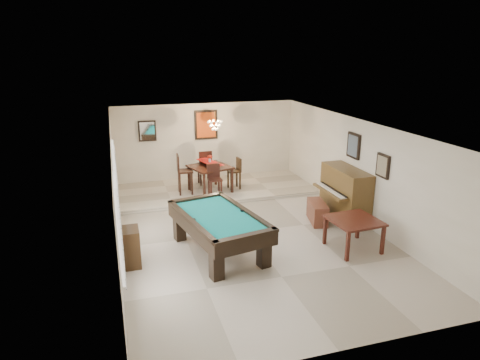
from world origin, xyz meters
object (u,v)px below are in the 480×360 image
upright_piano (339,195)px  apothecary_chest (131,247)px  dining_chair_south (215,182)px  square_table (353,234)px  pool_table (219,234)px  dining_table (210,177)px  dining_chair_west (185,174)px  chandelier (215,122)px  piano_bench (317,212)px  dining_chair_north (204,167)px  dining_chair_east (234,173)px  flower_vase (210,159)px

upright_piano → apothecary_chest: bearing=-169.5°
dining_chair_south → square_table: bearing=-59.3°
pool_table → dining_table: 3.87m
pool_table → dining_chair_south: bearing=66.5°
dining_chair_west → chandelier: bearing=-73.0°
piano_bench → apothecary_chest: bearing=-167.9°
pool_table → upright_piano: bearing=3.5°
apothecary_chest → dining_chair_north: size_ratio=0.72×
dining_table → chandelier: chandelier is taller
square_table → dining_chair_east: bearing=107.6°
pool_table → square_table: 2.97m
square_table → upright_piano: 1.74m
dining_chair_south → chandelier: chandelier is taller
chandelier → dining_chair_south: bearing=-105.1°
upright_piano → square_table: bearing=-108.5°
flower_vase → dining_chair_north: flower_vase is taller
pool_table → dining_chair_east: bearing=58.0°
upright_piano → piano_bench: 0.73m
pool_table → chandelier: chandelier is taller
dining_table → dining_chair_south: size_ratio=1.09×
apothecary_chest → dining_chair_west: bearing=65.2°
pool_table → dining_chair_east: size_ratio=2.65×
piano_bench → dining_chair_south: 3.08m
dining_table → piano_bench: bearing=-52.9°
apothecary_chest → chandelier: (2.78, 4.10, 1.80)m
square_table → piano_bench: size_ratio=1.09×
upright_piano → apothecary_chest: upright_piano is taller
dining_table → flower_vase: 0.57m
piano_bench → dining_chair_east: 3.25m
piano_bench → dining_chair_west: dining_chair_west is taller
pool_table → dining_chair_south: 3.16m
upright_piano → chandelier: 4.29m
square_table → apothecary_chest: bearing=172.3°
square_table → flower_vase: bearing=116.1°
square_table → dining_chair_north: (-2.22, 5.29, 0.32)m
upright_piano → apothecary_chest: size_ratio=2.05×
upright_piano → chandelier: (-2.52, 3.13, 1.51)m
pool_table → dining_chair_south: (0.65, 3.08, 0.20)m
chandelier → dining_table: bearing=-134.8°
dining_table → dining_chair_south: dining_chair_south is taller
square_table → pool_table: bearing=166.3°
square_table → apothecary_chest: 4.80m
piano_bench → dining_chair_west: (-2.92, 2.88, 0.46)m
flower_vase → dining_chair_south: 0.89m
dining_table → dining_chair_east: 0.76m
dining_chair_south → flower_vase: bearing=88.0°
dining_chair_north → chandelier: chandelier is taller
piano_bench → dining_chair_south: (-2.19, 2.14, 0.36)m
dining_chair_south → dining_chair_west: dining_chair_west is taller
square_table → dining_chair_east: (-1.45, 4.56, 0.25)m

